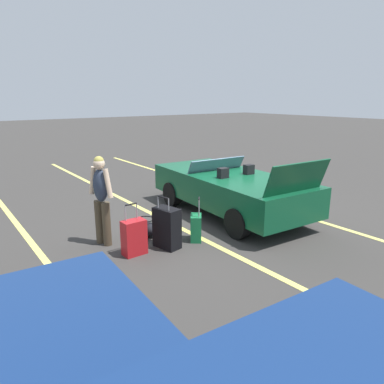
{
  "coord_description": "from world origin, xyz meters",
  "views": [
    {
      "loc": [
        -5.92,
        5.48,
        2.66
      ],
      "look_at": [
        -0.17,
        1.21,
        0.75
      ],
      "focal_mm": 33.55,
      "sensor_mm": 36.0,
      "label": 1
    }
  ],
  "objects": [
    {
      "name": "traveler_person",
      "position": [
        0.06,
        3.09,
        0.93
      ],
      "size": [
        0.6,
        0.31,
        1.65
      ],
      "rotation": [
        0.0,
        0.0,
        -1.26
      ],
      "color": "#4C3F2D",
      "rests_on": "ground_plane"
    },
    {
      "name": "ground_plane",
      "position": [
        0.0,
        0.0,
        0.0
      ],
      "size": [
        80.0,
        80.0,
        0.0
      ],
      "primitive_type": "plane",
      "color": "#383533"
    },
    {
      "name": "suitcase_large_black",
      "position": [
        -0.77,
        2.22,
        0.37
      ],
      "size": [
        0.53,
        0.38,
        0.98
      ],
      "rotation": [
        0.0,
        0.0,
        4.92
      ],
      "color": "black",
      "rests_on": "ground_plane"
    },
    {
      "name": "lot_line_far",
      "position": [
        0.0,
        4.18,
        0.0
      ],
      "size": [
        18.0,
        0.12,
        0.01
      ],
      "primitive_type": "cube",
      "color": "#EAE066",
      "rests_on": "ground_plane"
    },
    {
      "name": "lot_line_near",
      "position": [
        0.0,
        -1.22,
        0.0
      ],
      "size": [
        18.0,
        0.12,
        0.01
      ],
      "primitive_type": "cube",
      "color": "#EAE066",
      "rests_on": "ground_plane"
    },
    {
      "name": "convertible_car",
      "position": [
        0.2,
        -0.01,
        0.59
      ],
      "size": [
        4.25,
        2.05,
        1.53
      ],
      "rotation": [
        0.0,
        0.0,
        -0.07
      ],
      "color": "#0F4C2D",
      "rests_on": "ground_plane"
    },
    {
      "name": "duffel_bag",
      "position": [
        -0.01,
        2.25,
        0.16
      ],
      "size": [
        0.66,
        0.4,
        0.34
      ],
      "rotation": [
        0.0,
        0.0,
        3.22
      ],
      "color": "black",
      "rests_on": "ground_plane"
    },
    {
      "name": "suitcase_small_carryon",
      "position": [
        -0.83,
        1.61,
        0.25
      ],
      "size": [
        0.39,
        0.37,
        0.84
      ],
      "rotation": [
        0.0,
        0.0,
        0.91
      ],
      "color": "#19723F",
      "rests_on": "ground_plane"
    },
    {
      "name": "suitcase_medium_bright",
      "position": [
        -0.69,
        2.85,
        0.31
      ],
      "size": [
        0.25,
        0.41,
        0.91
      ],
      "rotation": [
        0.0,
        0.0,
        3.17
      ],
      "color": "red",
      "rests_on": "ground_plane"
    },
    {
      "name": "lot_line_mid",
      "position": [
        0.0,
        1.48,
        0.0
      ],
      "size": [
        18.0,
        0.12,
        0.01
      ],
      "primitive_type": "cube",
      "color": "#EAE066",
      "rests_on": "ground_plane"
    }
  ]
}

